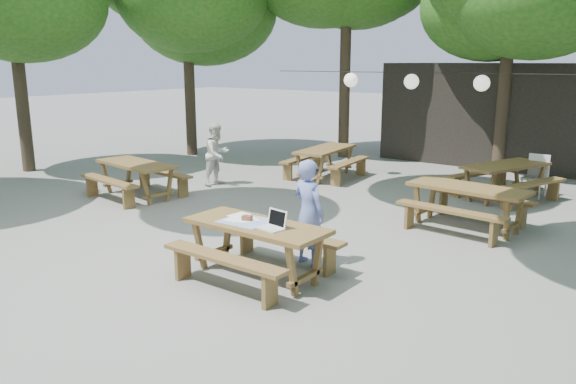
% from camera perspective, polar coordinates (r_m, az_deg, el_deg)
% --- Properties ---
extents(ground, '(80.00, 80.00, 0.00)m').
position_cam_1_polar(ground, '(8.61, -4.30, -6.24)').
color(ground, slate).
rests_on(ground, ground).
extents(pavilion, '(6.00, 3.00, 2.80)m').
position_cam_1_polar(pavilion, '(17.34, 20.73, 7.51)').
color(pavilion, black).
rests_on(pavilion, ground).
extents(main_picnic_table, '(2.00, 1.58, 0.75)m').
position_cam_1_polar(main_picnic_table, '(7.59, -3.20, -5.84)').
color(main_picnic_table, brown).
rests_on(main_picnic_table, ground).
extents(picnic_table_nw, '(2.08, 1.80, 0.75)m').
position_cam_1_polar(picnic_table_nw, '(12.45, -15.11, 1.27)').
color(picnic_table_nw, brown).
rests_on(picnic_table_nw, ground).
extents(picnic_table_ne, '(2.06, 1.72, 0.75)m').
position_cam_1_polar(picnic_table_ne, '(10.23, 17.70, -1.43)').
color(picnic_table_ne, brown).
rests_on(picnic_table_ne, ground).
extents(picnic_table_far_w, '(1.80, 2.08, 0.75)m').
position_cam_1_polar(picnic_table_far_w, '(14.04, 3.80, 3.01)').
color(picnic_table_far_w, brown).
rests_on(picnic_table_far_w, ground).
extents(picnic_table_far_e, '(2.15, 2.34, 0.75)m').
position_cam_1_polar(picnic_table_far_e, '(12.69, 21.12, 1.05)').
color(picnic_table_far_e, brown).
rests_on(picnic_table_far_e, ground).
extents(woman, '(0.61, 0.46, 1.53)m').
position_cam_1_polar(woman, '(7.96, 2.11, -2.09)').
color(woman, '#6F80CB').
rests_on(woman, ground).
extents(second_person, '(0.57, 0.72, 1.46)m').
position_cam_1_polar(second_person, '(13.28, -7.21, 3.84)').
color(second_person, silver).
rests_on(second_person, ground).
extents(plastic_chair, '(0.48, 0.48, 0.90)m').
position_cam_1_polar(plastic_chair, '(13.21, 23.72, 0.69)').
color(plastic_chair, white).
rests_on(plastic_chair, ground).
extents(laptop, '(0.36, 0.30, 0.24)m').
position_cam_1_polar(laptop, '(7.24, -1.45, -3.25)').
color(laptop, white).
rests_on(laptop, main_picnic_table).
extents(tabletop_clutter, '(0.71, 0.59, 0.08)m').
position_cam_1_polar(tabletop_clutter, '(7.61, -4.31, -2.86)').
color(tabletop_clutter, '#345CB3').
rests_on(tabletop_clutter, main_picnic_table).
extents(paper_lanterns, '(9.00, 0.34, 0.38)m').
position_cam_1_polar(paper_lanterns, '(13.31, 12.49, 10.92)').
color(paper_lanterns, black).
rests_on(paper_lanterns, ground).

